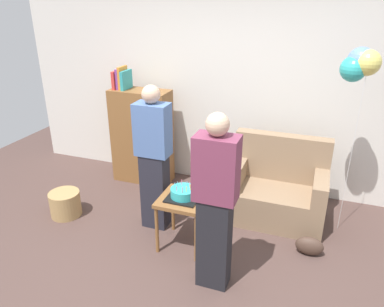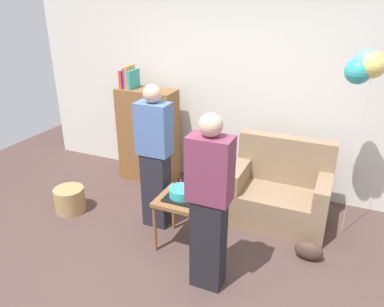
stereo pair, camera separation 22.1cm
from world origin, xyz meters
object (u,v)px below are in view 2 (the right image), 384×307
(bookshelf, at_px, (148,134))
(person_blowing_candles, at_px, (155,158))
(couch, at_px, (279,193))
(person_holding_cake, at_px, (209,204))
(handbag, at_px, (309,251))
(balloon_bunch, at_px, (366,66))
(birthday_cake, at_px, (182,193))
(side_table, at_px, (182,205))
(wicker_basket, at_px, (70,200))

(bookshelf, height_order, person_blowing_candles, person_blowing_candles)
(couch, relative_size, person_holding_cake, 0.67)
(person_blowing_candles, xyz_separation_m, handbag, (1.69, 0.04, -0.73))
(bookshelf, distance_m, person_blowing_candles, 1.19)
(person_holding_cake, distance_m, handbag, 1.30)
(person_holding_cake, distance_m, balloon_bunch, 1.98)
(handbag, bearing_deg, bookshelf, 158.20)
(birthday_cake, xyz_separation_m, balloon_bunch, (1.48, 0.94, 1.21))
(person_blowing_candles, relative_size, person_holding_cake, 1.00)
(birthday_cake, distance_m, person_holding_cake, 0.66)
(handbag, distance_m, balloon_bunch, 1.87)
(birthday_cake, bearing_deg, bookshelf, 131.80)
(birthday_cake, xyz_separation_m, handbag, (1.26, 0.28, -0.52))
(couch, distance_m, person_blowing_candles, 1.50)
(birthday_cake, height_order, person_blowing_candles, person_blowing_candles)
(person_holding_cake, bearing_deg, balloon_bunch, -103.22)
(couch, distance_m, handbag, 0.79)
(birthday_cake, relative_size, person_blowing_candles, 0.20)
(balloon_bunch, bearing_deg, side_table, -147.50)
(side_table, bearing_deg, handbag, 12.52)
(person_holding_cake, height_order, wicker_basket, person_holding_cake)
(person_blowing_candles, distance_m, handbag, 1.84)
(couch, bearing_deg, side_table, -132.79)
(person_holding_cake, distance_m, wicker_basket, 2.16)
(side_table, distance_m, person_holding_cake, 0.72)
(bookshelf, xyz_separation_m, person_holding_cake, (1.54, -1.65, 0.16))
(bookshelf, height_order, handbag, bookshelf)
(bookshelf, relative_size, side_table, 2.81)
(wicker_basket, height_order, handbag, wicker_basket)
(wicker_basket, bearing_deg, balloon_bunch, 16.50)
(birthday_cake, height_order, wicker_basket, birthday_cake)
(couch, bearing_deg, person_holding_cake, -105.60)
(bookshelf, relative_size, birthday_cake, 4.98)
(couch, height_order, wicker_basket, couch)
(bookshelf, height_order, wicker_basket, bookshelf)
(birthday_cake, bearing_deg, couch, 47.21)
(couch, distance_m, balloon_bunch, 1.63)
(birthday_cake, bearing_deg, balloon_bunch, 32.50)
(side_table, bearing_deg, person_blowing_candles, 151.04)
(couch, xyz_separation_m, person_holding_cake, (-0.37, -1.32, 0.49))
(handbag, relative_size, balloon_bunch, 0.14)
(birthday_cake, bearing_deg, wicker_basket, 178.17)
(side_table, relative_size, person_blowing_candles, 0.35)
(wicker_basket, relative_size, handbag, 1.29)
(couch, xyz_separation_m, wicker_basket, (-2.36, -0.84, -0.19))
(person_holding_cake, bearing_deg, bookshelf, -23.30)
(person_blowing_candles, xyz_separation_m, wicker_basket, (-1.11, -0.19, -0.68))
(side_table, height_order, birthday_cake, birthday_cake)
(couch, xyz_separation_m, birthday_cake, (-0.82, -0.89, 0.28))
(side_table, distance_m, wicker_basket, 1.58)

